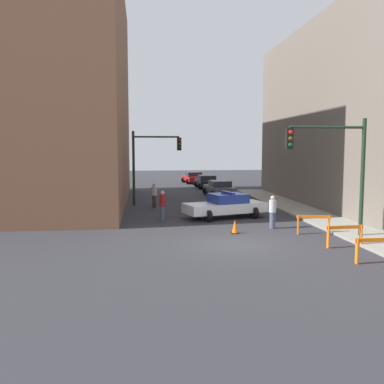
# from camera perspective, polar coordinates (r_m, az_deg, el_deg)

# --- Properties ---
(ground_plane) EXTENTS (120.00, 120.00, 0.00)m
(ground_plane) POSITION_cam_1_polar(r_m,az_deg,el_deg) (18.10, 5.74, -6.97)
(ground_plane) COLOR #2D2D33
(sidewalk_right) EXTENTS (2.40, 44.00, 0.12)m
(sidewalk_right) POSITION_cam_1_polar(r_m,az_deg,el_deg) (20.33, 23.16, -5.82)
(sidewalk_right) COLOR gray
(sidewalk_right) RESTS_ON ground_plane
(building_corner_left) EXTENTS (14.00, 20.00, 15.64)m
(building_corner_left) POSITION_cam_1_polar(r_m,az_deg,el_deg) (32.50, -21.72, 12.18)
(building_corner_left) COLOR brown
(building_corner_left) RESTS_ON ground_plane
(traffic_light_near) EXTENTS (3.64, 0.35, 5.20)m
(traffic_light_near) POSITION_cam_1_polar(r_m,az_deg,el_deg) (19.86, 18.89, 4.16)
(traffic_light_near) COLOR black
(traffic_light_near) RESTS_ON sidewalk_right
(traffic_light_far) EXTENTS (3.44, 0.35, 5.20)m
(traffic_light_far) POSITION_cam_1_polar(r_m,az_deg,el_deg) (30.11, -5.71, 4.66)
(traffic_light_far) COLOR black
(traffic_light_far) RESTS_ON ground_plane
(police_car) EXTENTS (5.03, 3.15, 1.52)m
(police_car) POSITION_cam_1_polar(r_m,az_deg,el_deg) (24.72, 4.50, -1.80)
(police_car) COLOR white
(police_car) RESTS_ON ground_plane
(parked_car_near) EXTENTS (2.50, 4.43, 1.31)m
(parked_car_near) POSITION_cam_1_polar(r_m,az_deg,el_deg) (35.93, 3.68, 0.52)
(parked_car_near) COLOR #474C51
(parked_car_near) RESTS_ON ground_plane
(parked_car_mid) EXTENTS (2.31, 4.32, 1.31)m
(parked_car_mid) POSITION_cam_1_polar(r_m,az_deg,el_deg) (43.07, 1.97, 1.42)
(parked_car_mid) COLOR black
(parked_car_mid) RESTS_ON ground_plane
(parked_car_far) EXTENTS (2.55, 4.46, 1.31)m
(parked_car_far) POSITION_cam_1_polar(r_m,az_deg,el_deg) (48.93, 0.16, 1.95)
(parked_car_far) COLOR maroon
(parked_car_far) RESTS_ON ground_plane
(pedestrian_crossing) EXTENTS (0.51, 0.51, 1.66)m
(pedestrian_crossing) POSITION_cam_1_polar(r_m,az_deg,el_deg) (23.80, -3.95, -1.76)
(pedestrian_crossing) COLOR #474C66
(pedestrian_crossing) RESTS_ON ground_plane
(pedestrian_corner) EXTENTS (0.47, 0.47, 1.66)m
(pedestrian_corner) POSITION_cam_1_polar(r_m,az_deg,el_deg) (29.09, -5.05, -0.38)
(pedestrian_corner) COLOR #382D23
(pedestrian_corner) RESTS_ON ground_plane
(pedestrian_sidewalk) EXTENTS (0.38, 0.38, 1.66)m
(pedestrian_sidewalk) POSITION_cam_1_polar(r_m,az_deg,el_deg) (21.74, 10.69, -2.57)
(pedestrian_sidewalk) COLOR #474C66
(pedestrian_sidewalk) RESTS_ON ground_plane
(barrier_mid) EXTENTS (1.60, 0.18, 0.90)m
(barrier_mid) POSITION_cam_1_polar(r_m,az_deg,el_deg) (16.35, 23.39, -6.62)
(barrier_mid) COLOR orange
(barrier_mid) RESTS_ON ground_plane
(barrier_back) EXTENTS (1.60, 0.25, 0.90)m
(barrier_back) POSITION_cam_1_polar(r_m,az_deg,el_deg) (18.44, 19.70, -5.09)
(barrier_back) COLOR orange
(barrier_back) RESTS_ON ground_plane
(barrier_corner) EXTENTS (1.59, 0.38, 0.90)m
(barrier_corner) POSITION_cam_1_polar(r_m,az_deg,el_deg) (20.74, 15.92, -3.79)
(barrier_corner) COLOR orange
(barrier_corner) RESTS_ON ground_plane
(traffic_cone) EXTENTS (0.36, 0.36, 0.66)m
(traffic_cone) POSITION_cam_1_polar(r_m,az_deg,el_deg) (20.32, 5.75, -4.64)
(traffic_cone) COLOR black
(traffic_cone) RESTS_ON ground_plane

